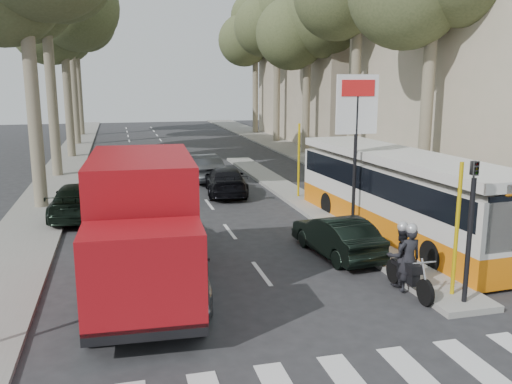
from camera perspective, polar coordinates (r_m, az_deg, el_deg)
ground at (r=14.12m, az=6.32°, el=-10.93°), size 120.00×120.00×0.00m
sidewalk_right at (r=39.83m, az=5.28°, el=3.95°), size 3.20×70.00×0.12m
median_left at (r=40.66m, az=-18.93°, el=3.53°), size 2.40×64.00×0.12m
traffic_island at (r=25.06m, az=4.46°, el=-0.61°), size 1.50×26.00×0.16m
building_far at (r=50.45m, az=9.56°, el=14.51°), size 11.00×20.00×16.00m
billboard at (r=18.99m, az=10.49°, el=6.35°), size 1.50×12.10×5.60m
traffic_light_island at (r=13.62m, az=21.76°, el=-1.58°), size 0.16×0.41×3.60m
tree_l_c at (r=40.66m, az=-19.56°, el=17.61°), size 7.40×7.20×13.71m
tree_l_d at (r=48.79m, az=-19.00°, el=18.60°), size 7.40×7.20×15.66m
tree_l_e at (r=56.62m, az=-18.40°, el=16.54°), size 7.40×7.20×14.49m
tree_r_c at (r=40.88m, az=5.60°, el=17.68°), size 7.40×7.20×13.32m
tree_r_d at (r=48.62m, az=2.38°, el=18.40°), size 7.40×7.20×14.88m
tree_r_e at (r=56.25m, az=0.03°, el=16.80°), size 7.40×7.20×14.10m
silver_hatchback at (r=13.79m, az=-8.06°, el=-8.60°), size 2.00×4.04×1.32m
dark_hatchback at (r=17.18m, az=8.48°, el=-4.58°), size 1.79×3.99×1.27m
queue_car_a at (r=18.83m, az=-10.27°, el=-3.21°), size 2.68×4.78×1.26m
queue_car_b at (r=26.04m, az=-3.22°, el=1.18°), size 2.33×4.73×1.32m
queue_car_c at (r=31.32m, az=-12.02°, el=2.59°), size 1.57×3.49×1.16m
queue_car_d at (r=29.81m, az=-5.74°, el=2.61°), size 2.03×4.55×1.45m
queue_car_e at (r=22.76m, az=-18.09°, el=-0.84°), size 2.38×4.97×1.40m
red_truck at (r=13.85m, az=-11.83°, el=-3.41°), size 2.81×6.73×3.53m
city_bus at (r=19.70m, az=14.87°, el=0.04°), size 3.12×11.40×2.97m
motorcycle at (r=14.70m, az=15.42°, el=-6.83°), size 0.79×2.21×1.88m
pedestrian_near at (r=22.57m, az=19.69°, el=-0.45°), size 1.00×0.98×1.61m
pedestrian_far at (r=29.14m, az=12.27°, el=2.90°), size 1.36×0.93×1.93m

